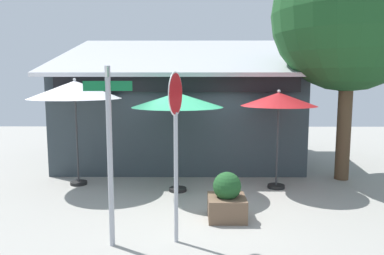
% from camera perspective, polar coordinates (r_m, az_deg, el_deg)
% --- Properties ---
extents(ground_plane, '(28.00, 28.00, 0.10)m').
position_cam_1_polar(ground_plane, '(8.30, 1.24, -12.45)').
color(ground_plane, '#9E9B93').
extents(cafe_building, '(7.95, 5.66, 4.42)m').
position_cam_1_polar(cafe_building, '(12.80, -1.80, 2.20)').
color(cafe_building, '#333D42').
rests_on(cafe_building, ground).
extents(street_sign_post, '(0.76, 0.82, 3.00)m').
position_cam_1_polar(street_sign_post, '(6.06, -12.84, -1.86)').
color(street_sign_post, '#A8AAB2').
rests_on(street_sign_post, ground).
extents(stop_sign, '(0.20, 0.71, 2.92)m').
position_cam_1_polar(stop_sign, '(6.03, -2.58, 0.14)').
color(stop_sign, '#A8AAB2').
rests_on(stop_sign, ground).
extents(patio_umbrella_ivory_left, '(2.40, 2.40, 2.83)m').
position_cam_1_polar(patio_umbrella_ivory_left, '(9.94, -17.91, 5.58)').
color(patio_umbrella_ivory_left, black).
rests_on(patio_umbrella_ivory_left, ground).
extents(patio_umbrella_forest_green_center, '(2.25, 2.25, 2.55)m').
position_cam_1_polar(patio_umbrella_forest_green_center, '(8.90, -2.32, 4.21)').
color(patio_umbrella_forest_green_center, black).
rests_on(patio_umbrella_forest_green_center, ground).
extents(patio_umbrella_crimson_right, '(1.91, 1.91, 2.54)m').
position_cam_1_polar(patio_umbrella_crimson_right, '(9.42, 13.46, 4.14)').
color(patio_umbrella_crimson_right, black).
rests_on(patio_umbrella_crimson_right, ground).
extents(shade_tree, '(4.41, 4.16, 6.62)m').
position_cam_1_polar(shade_tree, '(10.99, 24.61, 15.61)').
color(shade_tree, brown).
rests_on(shade_tree, ground).
extents(sidewalk_planter, '(0.75, 0.75, 0.96)m').
position_cam_1_polar(sidewalk_planter, '(7.45, 5.50, -11.08)').
color(sidewalk_planter, brown).
rests_on(sidewalk_planter, ground).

